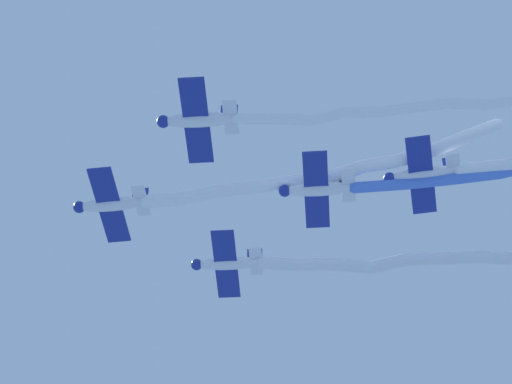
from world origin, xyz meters
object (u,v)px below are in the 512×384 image
(airplane_right_wing, at_px, (227,263))
(airplane_trail, at_px, (422,174))
(airplane_lead, at_px, (110,204))
(airplane_left_wing, at_px, (197,120))
(airplane_slot, at_px, (317,189))

(airplane_right_wing, bearing_deg, airplane_trail, 150.40)
(airplane_lead, height_order, airplane_trail, airplane_trail)
(airplane_left_wing, distance_m, airplane_right_wing, 14.12)
(airplane_lead, bearing_deg, airplane_trail, -179.54)
(airplane_lead, relative_size, airplane_slot, 1.02)
(airplane_lead, bearing_deg, airplane_right_wing, -134.58)
(airplane_right_wing, xyz_separation_m, airplane_slot, (-9.64, 2.55, -0.50))
(airplane_lead, relative_size, airplane_trail, 0.99)
(airplane_lead, distance_m, airplane_trail, 21.16)
(airplane_slot, bearing_deg, airplane_left_wing, 42.45)
(airplane_trail, bearing_deg, airplane_lead, 3.20)
(airplane_left_wing, bearing_deg, airplane_right_wing, -92.94)
(airplane_left_wing, relative_size, airplane_trail, 0.97)
(airplane_lead, xyz_separation_m, airplane_right_wing, (-2.56, -9.63, 0.30))
(airplane_trail, bearing_deg, airplane_right_wing, -23.34)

